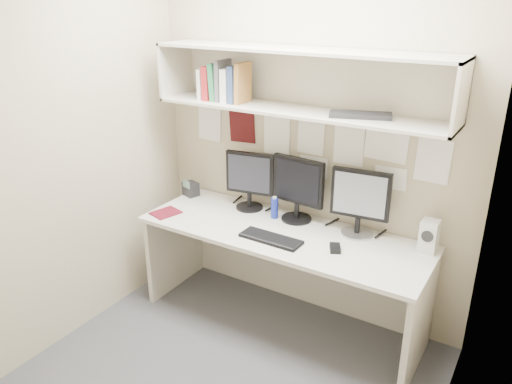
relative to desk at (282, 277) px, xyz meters
The scene contains 19 objects.
floor 0.75m from the desk, 90.00° to the right, with size 2.40×2.00×0.01m, color #414145.
wall_back 1.00m from the desk, 90.00° to the left, with size 2.40×0.02×2.60m, color tan.
wall_front 1.90m from the desk, 90.00° to the right, with size 2.40×0.02×2.60m, color tan.
wall_left 1.65m from the desk, 151.57° to the right, with size 0.02×2.00×2.60m, color tan.
wall_right 1.65m from the desk, 28.43° to the right, with size 0.02×2.00×2.60m, color tan.
desk is the anchor object (origin of this frame).
overhead_hutch 1.37m from the desk, 90.00° to the left, with size 2.00×0.38×0.40m.
pinned_papers 0.95m from the desk, 90.00° to the left, with size 1.92×0.01×0.48m, color white, non-canonical shape.
monitor_left 0.76m from the desk, 151.35° to the left, with size 0.37×0.20×0.43m.
monitor_center 0.65m from the desk, 91.16° to the left, with size 0.40×0.22×0.46m.
monitor_right 0.79m from the desk, 25.97° to the left, with size 0.39×0.21×0.45m.
keyboard 0.41m from the desk, 89.99° to the right, with size 0.42×0.15×0.02m, color black.
mouse 0.57m from the desk, 10.11° to the right, with size 0.06×0.10×0.03m, color black.
speaker 1.05m from the desk, 13.51° to the left, with size 0.11×0.11×0.21m.
blue_bottle 0.49m from the desk, 134.81° to the left, with size 0.05×0.05×0.16m.
maroon_notebook 0.97m from the desk, 167.27° to the right, with size 0.16×0.20×0.01m, color #590F1C.
desk_phone 1.05m from the desk, 169.02° to the left, with size 0.14×0.14×0.14m.
book_stack 1.42m from the desk, 166.37° to the left, with size 0.35×0.17×0.28m.
hutch_tray 1.27m from the desk, 19.59° to the left, with size 0.37×0.14×0.03m, color black.
Camera 1 is at (1.45, -2.05, 2.23)m, focal length 35.00 mm.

